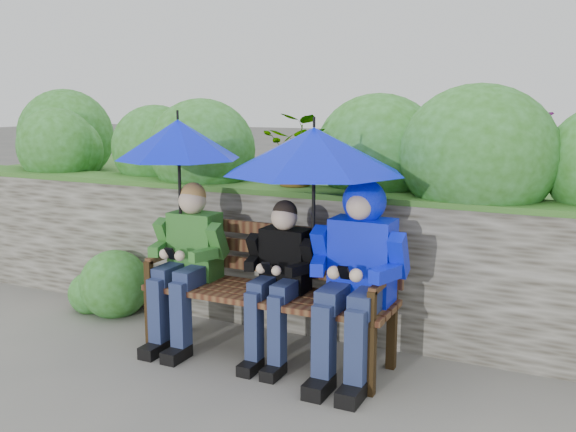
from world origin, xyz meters
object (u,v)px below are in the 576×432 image
at_px(park_bench, 272,282).
at_px(boy_right, 357,265).
at_px(umbrella_left, 178,140).
at_px(boy_left, 187,257).
at_px(umbrella_right, 314,150).
at_px(boy_middle, 279,273).

bearing_deg(park_bench, boy_right, -6.73).
xyz_separation_m(boy_right, umbrella_left, (-1.27, 0.02, 0.70)).
xyz_separation_m(park_bench, boy_right, (0.60, -0.07, 0.20)).
distance_m(boy_left, boy_right, 1.21).
bearing_deg(umbrella_right, boy_right, -11.26).
height_order(boy_middle, boy_right, boy_right).
bearing_deg(boy_left, umbrella_right, 4.27).
bearing_deg(umbrella_left, boy_middle, -1.39).
distance_m(boy_middle, umbrella_left, 1.11).
distance_m(boy_right, umbrella_right, 0.73).
height_order(boy_right, umbrella_left, umbrella_left).
relative_size(boy_middle, boy_right, 0.87).
distance_m(boy_right, umbrella_left, 1.45).
distance_m(umbrella_left, umbrella_right, 0.96).
relative_size(boy_right, umbrella_right, 1.06).
distance_m(park_bench, umbrella_right, 0.91).
height_order(boy_left, umbrella_left, umbrella_left).
distance_m(park_bench, boy_right, 0.64).
xyz_separation_m(umbrella_left, umbrella_right, (0.96, 0.04, -0.04)).
height_order(boy_left, boy_middle, boy_left).
height_order(boy_left, umbrella_right, umbrella_right).
bearing_deg(umbrella_left, park_bench, 4.35).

